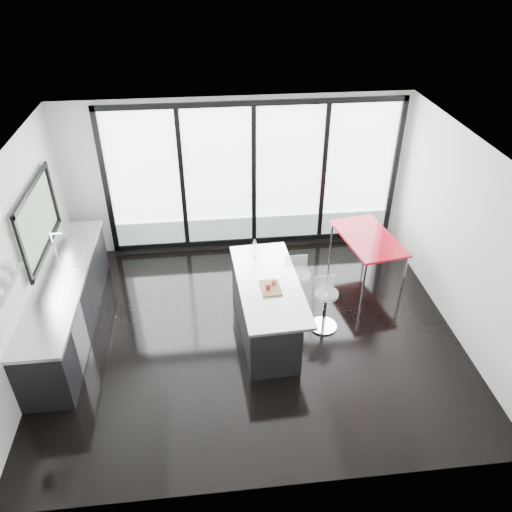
{
  "coord_description": "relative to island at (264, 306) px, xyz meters",
  "views": [
    {
      "loc": [
        -0.56,
        -5.58,
        5.07
      ],
      "look_at": [
        0.1,
        0.3,
        1.15
      ],
      "focal_mm": 35.0,
      "sensor_mm": 36.0,
      "label": 1
    }
  ],
  "objects": [
    {
      "name": "floor",
      "position": [
        -0.19,
        -0.05,
        -0.43
      ],
      "size": [
        6.0,
        5.0,
        0.0
      ],
      "primitive_type": "cube",
      "color": "black",
      "rests_on": "ground"
    },
    {
      "name": "ceiling",
      "position": [
        -0.19,
        -0.05,
        2.37
      ],
      "size": [
        6.0,
        5.0,
        0.0
      ],
      "primitive_type": "cube",
      "color": "white",
      "rests_on": "wall_back"
    },
    {
      "name": "wall_back",
      "position": [
        0.08,
        2.42,
        0.84
      ],
      "size": [
        6.0,
        0.09,
        2.8
      ],
      "color": "silver",
      "rests_on": "ground"
    },
    {
      "name": "wall_front",
      "position": [
        -0.19,
        -2.55,
        0.97
      ],
      "size": [
        6.0,
        0.0,
        2.8
      ],
      "primitive_type": "cube",
      "color": "silver",
      "rests_on": "ground"
    },
    {
      "name": "wall_left",
      "position": [
        -3.16,
        0.22,
        1.13
      ],
      "size": [
        0.26,
        5.0,
        2.8
      ],
      "color": "silver",
      "rests_on": "ground"
    },
    {
      "name": "wall_right",
      "position": [
        2.81,
        -0.05,
        0.97
      ],
      "size": [
        0.0,
        5.0,
        2.8
      ],
      "primitive_type": "cube",
      "color": "silver",
      "rests_on": "ground"
    },
    {
      "name": "counter_cabinets",
      "position": [
        -2.86,
        0.35,
        0.03
      ],
      "size": [
        0.69,
        3.24,
        1.36
      ],
      "color": "black",
      "rests_on": "floor"
    },
    {
      "name": "island",
      "position": [
        0.0,
        0.0,
        0.0
      ],
      "size": [
        0.97,
        2.12,
        1.1
      ],
      "color": "black",
      "rests_on": "floor"
    },
    {
      "name": "bar_stool_near",
      "position": [
        0.9,
        -0.06,
        -0.1
      ],
      "size": [
        0.44,
        0.44,
        0.66
      ],
      "primitive_type": "cylinder",
      "rotation": [
        0.0,
        0.0,
        0.06
      ],
      "color": "silver",
      "rests_on": "floor"
    },
    {
      "name": "bar_stool_far",
      "position": [
        0.55,
        0.35,
        -0.07
      ],
      "size": [
        0.46,
        0.46,
        0.73
      ],
      "primitive_type": "cylinder",
      "rotation": [
        0.0,
        0.0,
        0.02
      ],
      "color": "silver",
      "rests_on": "floor"
    },
    {
      "name": "red_table",
      "position": [
        1.9,
        1.2,
        -0.05
      ],
      "size": [
        1.03,
        1.53,
        0.76
      ],
      "primitive_type": "cube",
      "rotation": [
        0.0,
        0.0,
        0.16
      ],
      "color": "#A9101D",
      "rests_on": "floor"
    }
  ]
}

